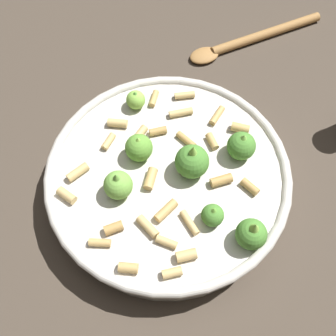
% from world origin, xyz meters
% --- Properties ---
extents(ground_plane, '(2.40, 2.40, 0.00)m').
position_xyz_m(ground_plane, '(0.00, 0.00, 0.00)').
color(ground_plane, '#42382D').
extents(cooking_pan, '(0.33, 0.33, 0.11)m').
position_xyz_m(cooking_pan, '(-0.00, -0.00, 0.03)').
color(cooking_pan, beige).
rests_on(cooking_pan, ground).
extents(wooden_spoon, '(0.11, 0.25, 0.02)m').
position_xyz_m(wooden_spoon, '(0.27, -0.17, 0.01)').
color(wooden_spoon, '#9E703D').
rests_on(wooden_spoon, ground).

